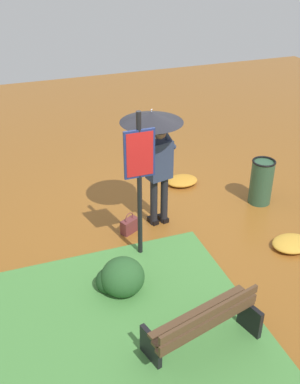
{
  "coord_description": "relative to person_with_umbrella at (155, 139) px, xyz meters",
  "views": [
    {
      "loc": [
        2.46,
        6.16,
        4.36
      ],
      "look_at": [
        0.38,
        0.42,
        0.85
      ],
      "focal_mm": 43.29,
      "sensor_mm": 36.0,
      "label": 1
    }
  ],
  "objects": [
    {
      "name": "info_sign_post",
      "position": [
        0.49,
        0.71,
        -0.11
      ],
      "size": [
        0.44,
        0.07,
        2.3
      ],
      "color": "black",
      "rests_on": "ground_plane"
    },
    {
      "name": "person_with_umbrella",
      "position": [
        0.0,
        0.0,
        0.0
      ],
      "size": [
        0.96,
        0.96,
        2.04
      ],
      "color": "black",
      "rests_on": "ground_plane"
    },
    {
      "name": "leaf_pile_near_person",
      "position": [
        -1.79,
        1.34,
        -1.48
      ],
      "size": [
        0.64,
        0.51,
        0.14
      ],
      "color": "gold",
      "rests_on": "ground_plane"
    },
    {
      "name": "handbag",
      "position": [
        0.47,
        0.08,
        -1.42
      ],
      "size": [
        0.33,
        0.26,
        0.37
      ],
      "color": "brown",
      "rests_on": "ground_plane"
    },
    {
      "name": "ground_plane",
      "position": [
        -0.17,
        -0.08,
        -1.55
      ],
      "size": [
        18.0,
        18.0,
        0.0
      ],
      "primitive_type": "plane",
      "color": "brown"
    },
    {
      "name": "shrub_cluster",
      "position": [
        1.02,
        1.41,
        -1.3
      ],
      "size": [
        0.65,
        0.59,
        0.53
      ],
      "color": "#285628",
      "rests_on": "ground_plane"
    },
    {
      "name": "trash_bin",
      "position": [
        -2.04,
        -0.03,
        -1.13
      ],
      "size": [
        0.42,
        0.42,
        0.83
      ],
      "color": "#2D5138",
      "rests_on": "ground_plane"
    },
    {
      "name": "leaf_pile_by_bench",
      "position": [
        -0.99,
        -1.14,
        -1.48
      ],
      "size": [
        0.61,
        0.49,
        0.14
      ],
      "color": "#C68428",
      "rests_on": "ground_plane"
    },
    {
      "name": "park_bench",
      "position": [
        0.39,
        2.69,
        -1.15
      ],
      "size": [
        1.43,
        0.72,
        0.75
      ],
      "color": "black",
      "rests_on": "ground_plane"
    },
    {
      "name": "grass_verge",
      "position": [
        1.92,
        2.49,
        -1.53
      ],
      "size": [
        4.8,
        4.0,
        0.05
      ],
      "color": "#47843D",
      "rests_on": "ground_plane"
    }
  ]
}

